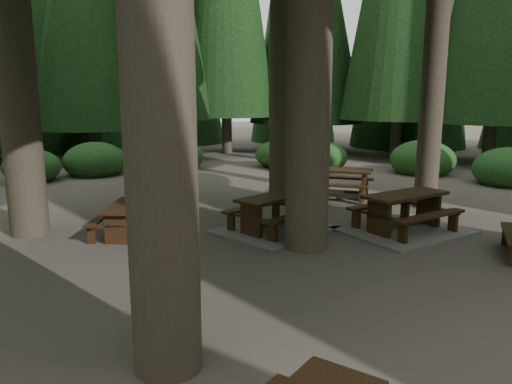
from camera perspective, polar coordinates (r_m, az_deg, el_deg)
name	(u,v)px	position (r m, az deg, el deg)	size (l,w,h in m)	color
ground	(274,256)	(9.50, 2.09, -7.27)	(80.00, 80.00, 0.00)	#4D463F
picnic_table_a	(404,218)	(11.47, 16.58, -2.88)	(2.84, 2.47, 0.86)	gray
picnic_table_b	(125,215)	(11.04, -14.74, -2.56)	(1.82, 1.96, 0.68)	#321D0F
picnic_table_c	(275,219)	(11.07, 2.13, -3.08)	(2.92, 2.70, 0.80)	gray
picnic_table_d	(337,179)	(14.61, 9.20, 1.50)	(2.52, 2.50, 0.85)	#321D0F
shrub_ring	(289,222)	(10.34, 3.78, -3.43)	(23.86, 24.64, 1.49)	#1B511F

